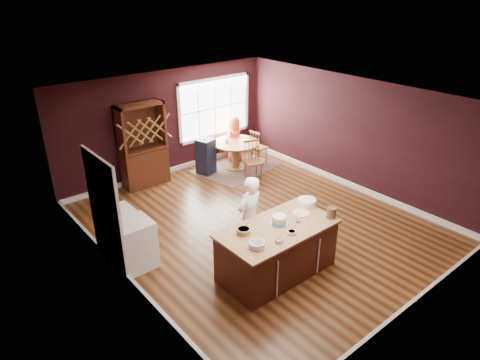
% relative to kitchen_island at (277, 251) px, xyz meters
% --- Properties ---
extents(room_shell, '(7.00, 7.00, 7.00)m').
position_rel_kitchen_island_xyz_m(room_shell, '(0.84, 1.45, 0.91)').
color(room_shell, brown).
rests_on(room_shell, ground).
extents(window, '(2.36, 0.10, 1.66)m').
position_rel_kitchen_island_xyz_m(window, '(2.34, 4.92, 1.06)').
color(window, white).
rests_on(window, room_shell).
extents(doorway, '(0.08, 1.26, 2.13)m').
position_rel_kitchen_island_xyz_m(doorway, '(-2.13, 2.05, 0.59)').
color(doorway, white).
rests_on(doorway, room_shell).
extents(kitchen_island, '(2.06, 1.08, 0.92)m').
position_rel_kitchen_island_xyz_m(kitchen_island, '(0.00, 0.00, 0.00)').
color(kitchen_island, '#37170C').
rests_on(kitchen_island, ground).
extents(dining_table, '(1.26, 1.26, 0.75)m').
position_rel_kitchen_island_xyz_m(dining_table, '(2.35, 4.03, 0.10)').
color(dining_table, brown).
rests_on(dining_table, ground).
extents(baker, '(0.61, 0.43, 1.57)m').
position_rel_kitchen_island_xyz_m(baker, '(0.01, 0.75, 0.35)').
color(baker, white).
rests_on(baker, ground).
extents(layer_cake, '(0.35, 0.35, 0.14)m').
position_rel_kitchen_island_xyz_m(layer_cake, '(0.10, 0.08, 0.55)').
color(layer_cake, silver).
rests_on(layer_cake, kitchen_island).
extents(bowl_blue, '(0.25, 0.25, 0.10)m').
position_rel_kitchen_island_xyz_m(bowl_blue, '(-0.67, -0.22, 0.53)').
color(bowl_blue, white).
rests_on(bowl_blue, kitchen_island).
extents(bowl_yellow, '(0.23, 0.23, 0.09)m').
position_rel_kitchen_island_xyz_m(bowl_yellow, '(-0.57, 0.22, 0.52)').
color(bowl_yellow, tan).
rests_on(bowl_yellow, kitchen_island).
extents(bowl_pink, '(0.15, 0.15, 0.05)m').
position_rel_kitchen_island_xyz_m(bowl_pink, '(-0.30, -0.34, 0.51)').
color(bowl_pink, white).
rests_on(bowl_pink, kitchen_island).
extents(bowl_olive, '(0.15, 0.15, 0.05)m').
position_rel_kitchen_island_xyz_m(bowl_olive, '(0.03, -0.29, 0.51)').
color(bowl_olive, beige).
rests_on(bowl_olive, kitchen_island).
extents(drinking_glass, '(0.08, 0.08, 0.17)m').
position_rel_kitchen_island_xyz_m(drinking_glass, '(0.38, -0.11, 0.56)').
color(drinking_glass, white).
rests_on(drinking_glass, kitchen_island).
extents(dinner_plate, '(0.30, 0.30, 0.02)m').
position_rel_kitchen_island_xyz_m(dinner_plate, '(0.64, 0.07, 0.49)').
color(dinner_plate, '#F1E2C0').
rests_on(dinner_plate, kitchen_island).
extents(white_tub, '(0.34, 0.34, 0.12)m').
position_rel_kitchen_island_xyz_m(white_tub, '(0.95, 0.23, 0.54)').
color(white_tub, white).
rests_on(white_tub, kitchen_island).
extents(stoneware_crock, '(0.16, 0.16, 0.19)m').
position_rel_kitchen_island_xyz_m(stoneware_crock, '(0.94, -0.36, 0.58)').
color(stoneware_crock, brown).
rests_on(stoneware_crock, kitchen_island).
extents(rug, '(2.32, 1.94, 0.01)m').
position_rel_kitchen_island_xyz_m(rug, '(2.35, 4.03, -0.43)').
color(rug, brown).
rests_on(rug, ground).
extents(chair_east, '(0.42, 0.44, 0.95)m').
position_rel_kitchen_island_xyz_m(chair_east, '(3.12, 3.95, 0.04)').
color(chair_east, brown).
rests_on(chair_east, ground).
extents(chair_south, '(0.53, 0.52, 1.02)m').
position_rel_kitchen_island_xyz_m(chair_south, '(2.27, 3.20, 0.07)').
color(chair_south, brown).
rests_on(chair_south, ground).
extents(chair_north, '(0.58, 0.57, 1.05)m').
position_rel_kitchen_island_xyz_m(chair_north, '(2.75, 4.88, 0.09)').
color(chair_north, brown).
rests_on(chair_north, ground).
extents(seated_woman, '(0.73, 0.60, 1.30)m').
position_rel_kitchen_island_xyz_m(seated_woman, '(2.65, 4.45, 0.21)').
color(seated_woman, '#F24634').
rests_on(seated_woman, ground).
extents(high_chair, '(0.50, 0.50, 1.00)m').
position_rel_kitchen_island_xyz_m(high_chair, '(1.53, 4.26, 0.06)').
color(high_chair, black).
rests_on(high_chair, ground).
extents(toddler, '(0.18, 0.14, 0.26)m').
position_rel_kitchen_island_xyz_m(toddler, '(1.60, 4.38, 0.37)').
color(toddler, '#8CA5BF').
rests_on(toddler, high_chair).
extents(table_plate, '(0.20, 0.20, 0.02)m').
position_rel_kitchen_island_xyz_m(table_plate, '(2.62, 3.92, 0.32)').
color(table_plate, beige).
rests_on(table_plate, dining_table).
extents(table_cup, '(0.12, 0.12, 0.10)m').
position_rel_kitchen_island_xyz_m(table_cup, '(2.17, 4.19, 0.36)').
color(table_cup, white).
rests_on(table_cup, dining_table).
extents(hutch, '(1.13, 0.47, 2.08)m').
position_rel_kitchen_island_xyz_m(hutch, '(-0.03, 4.67, 0.60)').
color(hutch, '#412014').
rests_on(hutch, ground).
extents(washer, '(0.62, 0.60, 0.90)m').
position_rel_kitchen_island_xyz_m(washer, '(-1.80, 1.73, 0.01)').
color(washer, silver).
rests_on(washer, ground).
extents(dryer, '(0.59, 0.57, 0.86)m').
position_rel_kitchen_island_xyz_m(dryer, '(-1.80, 2.37, -0.01)').
color(dryer, white).
rests_on(dryer, ground).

